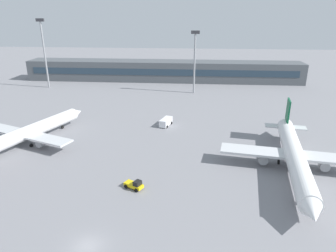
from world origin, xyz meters
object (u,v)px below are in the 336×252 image
service_van_white (166,122)px  floodlight_tower_east (195,58)px  airplane_mid (30,132)px  floodlight_tower_west (44,49)px  baggage_tug_yellow (135,185)px  airplane_near (295,156)px

service_van_white → floodlight_tower_east: size_ratio=0.24×
airplane_mid → floodlight_tower_east: (39.62, 52.48, 11.00)m
floodlight_tower_west → baggage_tug_yellow: bearing=-56.0°
airplane_near → baggage_tug_yellow: size_ratio=10.85×
airplane_near → service_van_white: bearing=139.5°
airplane_mid → floodlight_tower_east: size_ratio=1.51×
airplane_near → floodlight_tower_east: bearing=108.3°
airplane_mid → floodlight_tower_east: floodlight_tower_east is taller
baggage_tug_yellow → service_van_white: (2.69, 33.27, 0.31)m
airplane_near → airplane_mid: airplane_near is taller
floodlight_tower_west → floodlight_tower_east: size_ratio=1.17×
airplane_near → baggage_tug_yellow: 32.19m
baggage_tug_yellow → floodlight_tower_west: bearing=124.0°
service_van_white → floodlight_tower_east: bearing=78.6°
baggage_tug_yellow → service_van_white: size_ratio=0.70×
service_van_white → floodlight_tower_east: 40.64m
airplane_near → floodlight_tower_east: size_ratio=1.78×
service_van_white → baggage_tug_yellow: bearing=-94.6°
airplane_mid → floodlight_tower_east: bearing=52.9°
airplane_mid → service_van_white: 35.21m
baggage_tug_yellow → floodlight_tower_west: floodlight_tower_west is taller
floodlight_tower_west → service_van_white: bearing=-38.2°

